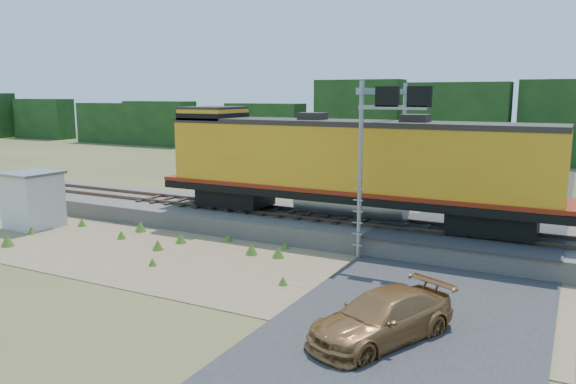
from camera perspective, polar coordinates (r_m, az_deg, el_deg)
The scene contains 11 objects.
ground at distance 20.44m, azimuth -5.52°, elevation -7.80°, with size 140.00×140.00×0.00m, color #475123.
ballast at distance 25.38m, azimuth 1.88°, elevation -3.30°, with size 70.00×5.00×0.80m, color slate.
rails at distance 25.27m, azimuth 1.88°, elevation -2.24°, with size 70.00×1.54×0.16m.
dirt_shoulder at distance 21.93m, azimuth -9.22°, elevation -6.60°, with size 26.00×8.00×0.03m, color #8C7754.
road at distance 18.45m, azimuth 14.65°, elevation -9.77°, with size 7.00×66.00×0.86m.
tree_line_north at distance 55.40m, azimuth 16.51°, elevation 6.27°, with size 130.00×3.00×6.50m.
weed_clumps at distance 22.54m, azimuth -12.91°, elevation -6.31°, with size 15.00×6.20×0.56m, color #436A1E, non-canonical shape.
locomotive at distance 24.16m, azimuth 5.79°, elevation 2.86°, with size 18.04×2.75×4.65m.
shed at distance 28.80m, azimuth -24.47°, elevation -0.70°, with size 2.32×2.32×2.64m.
signal_gantry at distance 22.70m, azimuth 10.13°, elevation 6.84°, with size 2.65×6.20×6.69m.
car at distance 14.74m, azimuth 9.51°, elevation -12.46°, with size 1.75×4.30×1.25m, color #A06D3B.
Camera 1 is at (10.70, -16.27, 6.20)m, focal length 35.00 mm.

